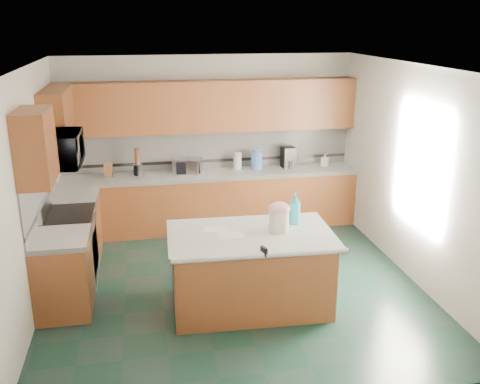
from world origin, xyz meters
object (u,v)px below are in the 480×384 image
object	(u,v)px
soap_bottle_island	(295,208)
knife_block	(108,170)
treat_jar	(279,221)
coffee_maker	(288,157)
toaster_oven	(187,166)
island_base	(250,272)
island_top	(251,235)

from	to	relation	value
soap_bottle_island	knife_block	distance (m)	3.27
treat_jar	coffee_maker	size ratio (longest dim) A/B	0.70
treat_jar	toaster_oven	size ratio (longest dim) A/B	0.58
island_base	coffee_maker	xyz separation A→B (m)	(1.16, 2.61, 0.66)
island_base	coffee_maker	size ratio (longest dim) A/B	5.23
soap_bottle_island	toaster_oven	world-z (taller)	soap_bottle_island
island_base	treat_jar	world-z (taller)	treat_jar
island_top	soap_bottle_island	size ratio (longest dim) A/B	5.00
treat_jar	soap_bottle_island	size ratio (longest dim) A/B	0.63
toaster_oven	coffee_maker	bearing A→B (deg)	23.96
island_top	knife_block	size ratio (longest dim) A/B	8.57
soap_bottle_island	knife_block	size ratio (longest dim) A/B	1.71
knife_block	soap_bottle_island	bearing A→B (deg)	-44.90
knife_block	island_base	bearing A→B (deg)	-55.20
toaster_oven	knife_block	bearing A→B (deg)	-157.10
treat_jar	toaster_oven	xyz separation A→B (m)	(-0.80, 2.59, -0.00)
island_base	treat_jar	xyz separation A→B (m)	(0.33, -0.00, 0.61)
island_top	soap_bottle_island	xyz separation A→B (m)	(0.57, 0.20, 0.22)
soap_bottle_island	island_top	bearing A→B (deg)	-143.51
island_top	toaster_oven	world-z (taller)	toaster_oven
island_top	toaster_oven	xyz separation A→B (m)	(-0.47, 2.58, 0.15)
knife_block	coffee_maker	world-z (taller)	coffee_maker
island_base	island_top	world-z (taller)	island_top
coffee_maker	treat_jar	bearing A→B (deg)	-112.91
island_base	knife_block	size ratio (longest dim) A/B	8.11
island_top	coffee_maker	distance (m)	2.87
knife_block	coffee_maker	size ratio (longest dim) A/B	0.65
island_top	soap_bottle_island	distance (m)	0.64
coffee_maker	island_base	bearing A→B (deg)	-119.19
island_base	toaster_oven	world-z (taller)	toaster_oven
toaster_oven	coffee_maker	xyz separation A→B (m)	(1.63, 0.03, 0.05)
knife_block	coffee_maker	distance (m)	2.83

